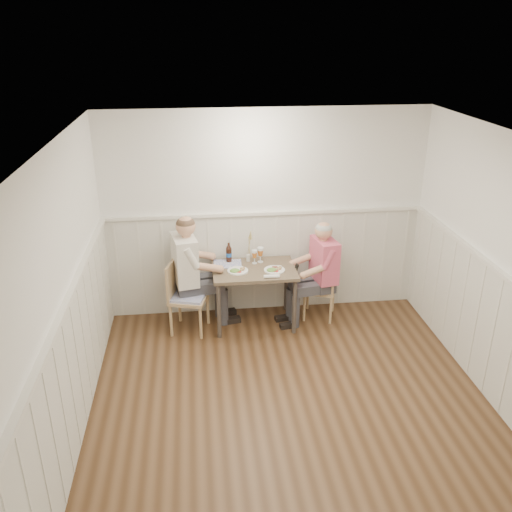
# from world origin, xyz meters

# --- Properties ---
(ground_plane) EXTENTS (4.50, 4.50, 0.00)m
(ground_plane) POSITION_xyz_m (0.00, 0.00, 0.00)
(ground_plane) COLOR #422A17
(room_shell) EXTENTS (4.04, 4.54, 2.60)m
(room_shell) POSITION_xyz_m (0.00, 0.00, 1.52)
(room_shell) COLOR white
(room_shell) RESTS_ON ground
(wainscot) EXTENTS (4.00, 4.49, 1.34)m
(wainscot) POSITION_xyz_m (0.00, 0.69, 0.69)
(wainscot) COLOR silver
(wainscot) RESTS_ON ground
(dining_table) EXTENTS (1.01, 0.70, 0.75)m
(dining_table) POSITION_xyz_m (-0.19, 1.84, 0.65)
(dining_table) COLOR #4C3C34
(dining_table) RESTS_ON ground
(chair_right) EXTENTS (0.49, 0.49, 0.82)m
(chair_right) POSITION_xyz_m (0.71, 1.89, 0.44)
(chair_right) COLOR #A58656
(chair_right) RESTS_ON ground
(chair_left) EXTENTS (0.52, 0.52, 0.90)m
(chair_left) POSITION_xyz_m (-1.04, 1.78, 0.49)
(chair_left) COLOR #A58656
(chair_left) RESTS_ON ground
(man_in_pink) EXTENTS (0.66, 0.47, 1.33)m
(man_in_pink) POSITION_xyz_m (0.64, 1.84, 0.56)
(man_in_pink) COLOR #3F3F47
(man_in_pink) RESTS_ON ground
(diner_cream) EXTENTS (0.73, 0.52, 1.46)m
(diner_cream) POSITION_xyz_m (-0.97, 1.88, 0.61)
(diner_cream) COLOR #3F3F47
(diner_cream) RESTS_ON ground
(plate_man) EXTENTS (0.25, 0.25, 0.06)m
(plate_man) POSITION_xyz_m (0.04, 1.74, 0.77)
(plate_man) COLOR white
(plate_man) RESTS_ON dining_table
(plate_diner) EXTENTS (0.25, 0.25, 0.06)m
(plate_diner) POSITION_xyz_m (-0.40, 1.77, 0.77)
(plate_diner) COLOR white
(plate_diner) RESTS_ON dining_table
(beer_glass_a) EXTENTS (0.08, 0.08, 0.20)m
(beer_glass_a) POSITION_xyz_m (-0.09, 2.02, 0.88)
(beer_glass_a) COLOR silver
(beer_glass_a) RESTS_ON dining_table
(beer_glass_b) EXTENTS (0.07, 0.07, 0.18)m
(beer_glass_b) POSITION_xyz_m (-0.16, 1.99, 0.87)
(beer_glass_b) COLOR silver
(beer_glass_b) RESTS_ON dining_table
(beer_bottle) EXTENTS (0.07, 0.07, 0.25)m
(beer_bottle) POSITION_xyz_m (-0.47, 2.08, 0.86)
(beer_bottle) COLOR black
(beer_bottle) RESTS_ON dining_table
(rolled_napkin) EXTENTS (0.19, 0.04, 0.04)m
(rolled_napkin) POSITION_xyz_m (-0.01, 1.55, 0.77)
(rolled_napkin) COLOR white
(rolled_napkin) RESTS_ON dining_table
(grass_vase) EXTENTS (0.05, 0.05, 0.41)m
(grass_vase) POSITION_xyz_m (-0.23, 2.07, 0.94)
(grass_vase) COLOR silver
(grass_vase) RESTS_ON dining_table
(gingham_mat) EXTENTS (0.35, 0.29, 0.01)m
(gingham_mat) POSITION_xyz_m (-0.50, 2.01, 0.75)
(gingham_mat) COLOR #4853AC
(gingham_mat) RESTS_ON dining_table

